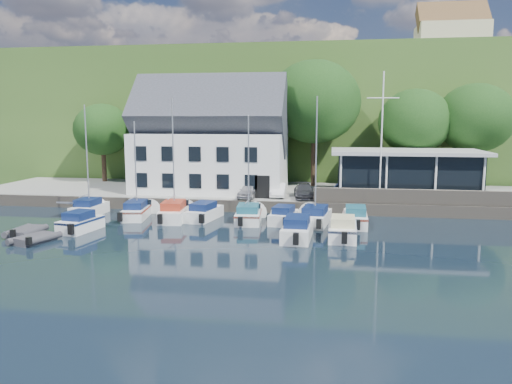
% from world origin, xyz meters
% --- Properties ---
extents(ground, '(180.00, 180.00, 0.00)m').
position_xyz_m(ground, '(0.00, 0.00, 0.00)').
color(ground, black).
rests_on(ground, ground).
extents(quay, '(60.00, 13.00, 1.00)m').
position_xyz_m(quay, '(0.00, 17.50, 0.50)').
color(quay, gray).
rests_on(quay, ground).
extents(quay_face, '(60.00, 0.30, 1.00)m').
position_xyz_m(quay_face, '(0.00, 11.00, 0.50)').
color(quay_face, '#675F53').
rests_on(quay_face, ground).
extents(hillside, '(160.00, 75.00, 16.00)m').
position_xyz_m(hillside, '(0.00, 62.00, 8.00)').
color(hillside, '#31531F').
rests_on(hillside, ground).
extents(field_patch, '(50.00, 30.00, 0.30)m').
position_xyz_m(field_patch, '(8.00, 70.00, 16.15)').
color(field_patch, '#616934').
rests_on(field_patch, hillside).
extents(farmhouse, '(10.40, 7.00, 8.20)m').
position_xyz_m(farmhouse, '(22.00, 52.00, 20.10)').
color(farmhouse, beige).
rests_on(farmhouse, hillside).
extents(harbor_building, '(14.40, 8.20, 8.70)m').
position_xyz_m(harbor_building, '(-7.00, 16.50, 5.35)').
color(harbor_building, white).
rests_on(harbor_building, quay).
extents(club_pavilion, '(13.20, 7.20, 4.10)m').
position_xyz_m(club_pavilion, '(11.00, 16.00, 3.05)').
color(club_pavilion, black).
rests_on(club_pavilion, quay).
extents(seawall, '(18.00, 0.50, 1.20)m').
position_xyz_m(seawall, '(12.00, 11.40, 1.60)').
color(seawall, '#675F53').
rests_on(seawall, quay).
extents(gangway, '(1.20, 6.00, 1.40)m').
position_xyz_m(gangway, '(-16.50, 9.00, 0.00)').
color(gangway, silver).
rests_on(gangway, ground).
extents(car_silver, '(1.75, 3.63, 1.19)m').
position_xyz_m(car_silver, '(-2.73, 12.59, 1.60)').
color(car_silver, '#A8A9AD').
rests_on(car_silver, quay).
extents(car_white, '(1.38, 3.71, 1.21)m').
position_xyz_m(car_white, '(-0.21, 13.71, 1.61)').
color(car_white, white).
rests_on(car_white, quay).
extents(car_dgrey, '(2.17, 4.37, 1.22)m').
position_xyz_m(car_dgrey, '(2.10, 13.26, 1.61)').
color(car_dgrey, '#2F2F34').
rests_on(car_dgrey, quay).
extents(car_blue, '(2.45, 4.31, 1.39)m').
position_xyz_m(car_blue, '(5.47, 13.78, 1.69)').
color(car_blue, '#324798').
rests_on(car_blue, quay).
extents(flagpole, '(2.57, 0.20, 10.69)m').
position_xyz_m(flagpole, '(8.44, 12.39, 6.35)').
color(flagpole, white).
rests_on(flagpole, quay).
extents(tree_0, '(6.21, 6.21, 8.49)m').
position_xyz_m(tree_0, '(-20.39, 21.60, 5.24)').
color(tree_0, black).
rests_on(tree_0, quay).
extents(tree_1, '(7.83, 7.83, 10.70)m').
position_xyz_m(tree_1, '(-13.13, 22.43, 6.35)').
color(tree_1, black).
rests_on(tree_1, quay).
extents(tree_2, '(7.18, 7.18, 9.81)m').
position_xyz_m(tree_2, '(-3.15, 22.07, 5.90)').
color(tree_2, black).
rests_on(tree_2, quay).
extents(tree_3, '(9.32, 9.32, 12.74)m').
position_xyz_m(tree_3, '(2.56, 21.29, 7.37)').
color(tree_3, black).
rests_on(tree_3, quay).
extents(tree_4, '(7.19, 7.19, 9.83)m').
position_xyz_m(tree_4, '(12.53, 21.94, 5.91)').
color(tree_4, black).
rests_on(tree_4, quay).
extents(tree_5, '(7.56, 7.56, 10.33)m').
position_xyz_m(tree_5, '(18.28, 22.17, 6.16)').
color(tree_5, black).
rests_on(tree_5, quay).
extents(boat_r1_0, '(1.98, 5.58, 8.73)m').
position_xyz_m(boat_r1_0, '(-15.22, 7.82, 4.37)').
color(boat_r1_0, white).
rests_on(boat_r1_0, ground).
extents(boat_r1_1, '(2.79, 6.65, 8.54)m').
position_xyz_m(boat_r1_1, '(-10.95, 7.47, 4.27)').
color(boat_r1_1, white).
rests_on(boat_r1_1, ground).
extents(boat_r1_2, '(2.75, 6.88, 9.40)m').
position_xyz_m(boat_r1_2, '(-7.70, 7.05, 4.70)').
color(boat_r1_2, white).
rests_on(boat_r1_2, ground).
extents(boat_r1_3, '(2.85, 6.22, 1.41)m').
position_xyz_m(boat_r1_3, '(-5.46, 7.58, 0.71)').
color(boat_r1_3, white).
rests_on(boat_r1_3, ground).
extents(boat_r1_4, '(2.58, 6.34, 8.47)m').
position_xyz_m(boat_r1_4, '(-1.82, 7.15, 4.23)').
color(boat_r1_4, white).
rests_on(boat_r1_4, ground).
extents(boat_r1_5, '(2.56, 5.19, 1.37)m').
position_xyz_m(boat_r1_5, '(0.89, 7.09, 0.68)').
color(boat_r1_5, white).
rests_on(boat_r1_5, ground).
extents(boat_r1_6, '(2.97, 6.59, 8.67)m').
position_xyz_m(boat_r1_6, '(3.26, 7.13, 4.33)').
color(boat_r1_6, white).
rests_on(boat_r1_6, ground).
extents(boat_r1_7, '(2.04, 6.10, 1.48)m').
position_xyz_m(boat_r1_7, '(6.24, 7.04, 0.74)').
color(boat_r1_7, white).
rests_on(boat_r1_7, ground).
extents(boat_r2_0, '(2.62, 5.19, 1.47)m').
position_xyz_m(boat_r2_0, '(-13.08, 2.28, 0.74)').
color(boat_r2_0, white).
rests_on(boat_r2_0, ground).
extents(boat_r2_3, '(2.19, 6.59, 1.55)m').
position_xyz_m(boat_r2_3, '(2.26, 2.35, 0.77)').
color(boat_r2_3, white).
rests_on(boat_r2_3, ground).
extents(boat_r2_4, '(2.11, 5.59, 1.54)m').
position_xyz_m(boat_r2_4, '(5.23, 2.73, 0.77)').
color(boat_r2_4, white).
rests_on(boat_r2_4, ground).
extents(dinghy_0, '(1.81, 3.01, 0.70)m').
position_xyz_m(dinghy_0, '(-16.14, 0.49, 0.35)').
color(dinghy_0, '#363539').
rests_on(dinghy_0, ground).
extents(dinghy_1, '(2.56, 3.29, 0.67)m').
position_xyz_m(dinghy_1, '(-14.36, -1.27, 0.34)').
color(dinghy_1, '#363539').
rests_on(dinghy_1, ground).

